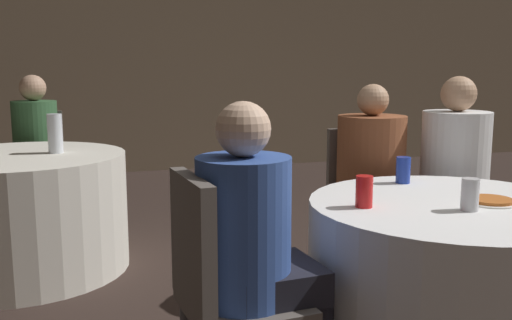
{
  "coord_description": "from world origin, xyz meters",
  "views": [
    {
      "loc": [
        -1.48,
        -1.82,
        1.26
      ],
      "look_at": [
        -0.7,
        0.7,
        0.83
      ],
      "focal_mm": 40.0,
      "sensor_mm": 36.0,
      "label": 1
    }
  ],
  "objects_px": {
    "chair_near_west": "(218,280)",
    "person_white_shirt": "(453,187)",
    "bottle_far": "(55,134)",
    "soda_can_blue": "(403,170)",
    "soda_can_red": "(364,192)",
    "table_far": "(22,213)",
    "person_blue_shirt": "(264,265)",
    "chair_far_north": "(38,158)",
    "chair_near_northeast": "(453,195)",
    "person_floral_shirt": "(374,189)",
    "chair_near_north": "(364,193)",
    "table_near": "(449,290)",
    "soda_can_silver": "(470,195)",
    "person_green_jacket": "(36,153)",
    "pizza_plate_near": "(491,201)"
  },
  "relations": [
    {
      "from": "person_floral_shirt",
      "to": "soda_can_red",
      "type": "bearing_deg",
      "value": 65.72
    },
    {
      "from": "chair_near_northeast",
      "to": "table_near",
      "type": "bearing_deg",
      "value": 90.0
    },
    {
      "from": "soda_can_silver",
      "to": "chair_near_northeast",
      "type": "bearing_deg",
      "value": 56.39
    },
    {
      "from": "table_far",
      "to": "chair_far_north",
      "type": "distance_m",
      "value": 1.07
    },
    {
      "from": "person_green_jacket",
      "to": "person_blue_shirt",
      "type": "bearing_deg",
      "value": 110.32
    },
    {
      "from": "table_far",
      "to": "chair_near_northeast",
      "type": "xyz_separation_m",
      "value": [
        2.36,
        -1.07,
        0.19
      ]
    },
    {
      "from": "chair_near_west",
      "to": "table_near",
      "type": "bearing_deg",
      "value": 90.0
    },
    {
      "from": "table_far",
      "to": "person_blue_shirt",
      "type": "relative_size",
      "value": 1.11
    },
    {
      "from": "table_near",
      "to": "person_white_shirt",
      "type": "bearing_deg",
      "value": 53.54
    },
    {
      "from": "chair_near_northeast",
      "to": "person_floral_shirt",
      "type": "height_order",
      "value": "person_floral_shirt"
    },
    {
      "from": "person_floral_shirt",
      "to": "bottle_far",
      "type": "height_order",
      "value": "person_floral_shirt"
    },
    {
      "from": "soda_can_blue",
      "to": "bottle_far",
      "type": "height_order",
      "value": "bottle_far"
    },
    {
      "from": "person_floral_shirt",
      "to": "soda_can_silver",
      "type": "bearing_deg",
      "value": 89.53
    },
    {
      "from": "person_white_shirt",
      "to": "chair_near_west",
      "type": "bearing_deg",
      "value": 63.44
    },
    {
      "from": "pizza_plate_near",
      "to": "table_far",
      "type": "bearing_deg",
      "value": 134.94
    },
    {
      "from": "person_white_shirt",
      "to": "bottle_far",
      "type": "height_order",
      "value": "person_white_shirt"
    },
    {
      "from": "table_near",
      "to": "soda_can_red",
      "type": "bearing_deg",
      "value": 173.94
    },
    {
      "from": "table_near",
      "to": "person_green_jacket",
      "type": "bearing_deg",
      "value": 122.26
    },
    {
      "from": "chair_far_north",
      "to": "person_blue_shirt",
      "type": "bearing_deg",
      "value": 109.3
    },
    {
      "from": "chair_far_north",
      "to": "soda_can_red",
      "type": "xyz_separation_m",
      "value": [
        1.35,
        -2.87,
        0.24
      ]
    },
    {
      "from": "table_far",
      "to": "person_white_shirt",
      "type": "bearing_deg",
      "value": -27.72
    },
    {
      "from": "chair_near_west",
      "to": "person_white_shirt",
      "type": "relative_size",
      "value": 0.75
    },
    {
      "from": "chair_far_north",
      "to": "person_white_shirt",
      "type": "xyz_separation_m",
      "value": [
        2.22,
        -2.24,
        0.08
      ]
    },
    {
      "from": "table_near",
      "to": "person_green_jacket",
      "type": "xyz_separation_m",
      "value": [
        -1.74,
        2.75,
        0.25
      ]
    },
    {
      "from": "person_blue_shirt",
      "to": "bottle_far",
      "type": "height_order",
      "value": "person_blue_shirt"
    },
    {
      "from": "soda_can_blue",
      "to": "soda_can_silver",
      "type": "xyz_separation_m",
      "value": [
        -0.04,
        -0.53,
        0.0
      ]
    },
    {
      "from": "table_far",
      "to": "soda_can_blue",
      "type": "relative_size",
      "value": 10.5
    },
    {
      "from": "chair_far_north",
      "to": "soda_can_red",
      "type": "relative_size",
      "value": 7.49
    },
    {
      "from": "table_near",
      "to": "person_white_shirt",
      "type": "height_order",
      "value": "person_white_shirt"
    },
    {
      "from": "chair_near_northeast",
      "to": "person_blue_shirt",
      "type": "bearing_deg",
      "value": 68.04
    },
    {
      "from": "person_white_shirt",
      "to": "chair_far_north",
      "type": "bearing_deg",
      "value": -8.78
    },
    {
      "from": "pizza_plate_near",
      "to": "soda_can_silver",
      "type": "height_order",
      "value": "soda_can_silver"
    },
    {
      "from": "bottle_far",
      "to": "pizza_plate_near",
      "type": "bearing_deg",
      "value": -48.73
    },
    {
      "from": "person_green_jacket",
      "to": "person_white_shirt",
      "type": "distance_m",
      "value": 3.05
    },
    {
      "from": "chair_near_northeast",
      "to": "person_green_jacket",
      "type": "distance_m",
      "value": 3.04
    },
    {
      "from": "table_near",
      "to": "bottle_far",
      "type": "distance_m",
      "value": 2.48
    },
    {
      "from": "chair_near_northeast",
      "to": "soda_can_silver",
      "type": "bearing_deg",
      "value": 92.85
    },
    {
      "from": "person_green_jacket",
      "to": "bottle_far",
      "type": "height_order",
      "value": "person_green_jacket"
    },
    {
      "from": "soda_can_silver",
      "to": "bottle_far",
      "type": "relative_size",
      "value": 0.5
    },
    {
      "from": "person_white_shirt",
      "to": "pizza_plate_near",
      "type": "height_order",
      "value": "person_white_shirt"
    },
    {
      "from": "soda_can_blue",
      "to": "soda_can_red",
      "type": "xyz_separation_m",
      "value": [
        -0.39,
        -0.36,
        0.0
      ]
    },
    {
      "from": "table_far",
      "to": "chair_near_west",
      "type": "xyz_separation_m",
      "value": [
        0.79,
        -1.94,
        0.19
      ]
    },
    {
      "from": "chair_far_north",
      "to": "bottle_far",
      "type": "bearing_deg",
      "value": 101.93
    },
    {
      "from": "person_white_shirt",
      "to": "soda_can_silver",
      "type": "height_order",
      "value": "person_white_shirt"
    },
    {
      "from": "bottle_far",
      "to": "person_white_shirt",
      "type": "bearing_deg",
      "value": -30.45
    },
    {
      "from": "chair_near_north",
      "to": "bottle_far",
      "type": "bearing_deg",
      "value": -20.76
    },
    {
      "from": "person_blue_shirt",
      "to": "chair_far_north",
      "type": "bearing_deg",
      "value": -167.76
    },
    {
      "from": "table_near",
      "to": "chair_far_north",
      "type": "distance_m",
      "value": 3.39
    },
    {
      "from": "chair_near_northeast",
      "to": "chair_near_north",
      "type": "height_order",
      "value": "same"
    },
    {
      "from": "soda_can_blue",
      "to": "bottle_far",
      "type": "distance_m",
      "value": 2.15
    }
  ]
}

